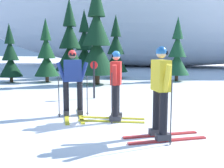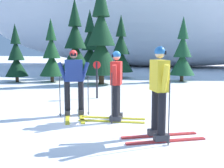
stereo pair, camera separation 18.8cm
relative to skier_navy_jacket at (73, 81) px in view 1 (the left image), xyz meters
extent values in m
plane|color=white|center=(0.66, -0.43, -0.93)|extent=(120.00, 120.00, 0.00)
cube|color=gold|center=(0.20, 0.00, -0.91)|extent=(0.86, 1.48, 0.03)
cube|color=gold|center=(-0.12, -0.17, -0.91)|extent=(0.86, 1.48, 0.03)
cube|color=#38383D|center=(0.16, 0.09, -0.84)|extent=(0.26, 0.31, 0.12)
cube|color=#38383D|center=(-0.16, -0.08, -0.84)|extent=(0.26, 0.31, 0.12)
cylinder|color=black|center=(0.16, 0.09, -0.39)|extent=(0.15, 0.15, 0.77)
cylinder|color=black|center=(-0.16, -0.08, -0.39)|extent=(0.15, 0.15, 0.77)
cube|color=navy|center=(0.00, 0.01, 0.28)|extent=(0.52, 0.43, 0.57)
cylinder|color=navy|center=(0.24, 0.14, 0.22)|extent=(0.29, 0.22, 0.58)
cylinder|color=navy|center=(-0.25, -0.13, 0.22)|extent=(0.29, 0.22, 0.58)
sphere|color=#A37556|center=(0.00, 0.01, 0.68)|extent=(0.19, 0.19, 0.19)
sphere|color=red|center=(0.00, 0.01, 0.71)|extent=(0.21, 0.21, 0.21)
cube|color=black|center=(0.03, -0.06, 0.69)|extent=(0.15, 0.10, 0.07)
cylinder|color=#2D2D33|center=(0.35, 0.13, -0.39)|extent=(0.02, 0.02, 1.06)
cylinder|color=#2D2D33|center=(0.35, 0.13, -0.87)|extent=(0.07, 0.07, 0.01)
cylinder|color=#2D2D33|center=(-0.30, -0.22, -0.39)|extent=(0.02, 0.02, 1.06)
cylinder|color=#2D2D33|center=(-0.30, -0.22, -0.87)|extent=(0.07, 0.07, 0.01)
cube|color=red|center=(2.42, -0.99, -0.91)|extent=(1.42, 0.89, 0.03)
cube|color=red|center=(2.60, -1.29, -0.91)|extent=(1.42, 0.89, 0.03)
cube|color=#38383D|center=(2.34, -1.04, -0.84)|extent=(0.31, 0.26, 0.12)
cube|color=#38383D|center=(2.51, -1.34, -0.84)|extent=(0.31, 0.26, 0.12)
cylinder|color=black|center=(2.34, -1.04, -0.37)|extent=(0.15, 0.15, 0.80)
cylinder|color=black|center=(2.51, -1.34, -0.37)|extent=(0.15, 0.15, 0.80)
cube|color=yellow|center=(2.42, -1.19, 0.33)|extent=(0.43, 0.50, 0.59)
cylinder|color=yellow|center=(2.29, -0.96, 0.28)|extent=(0.22, 0.29, 0.58)
cylinder|color=yellow|center=(2.56, -1.42, 0.28)|extent=(0.22, 0.29, 0.58)
sphere|color=beige|center=(2.42, -1.19, 0.75)|extent=(0.19, 0.19, 0.19)
sphere|color=#2366B2|center=(2.42, -1.19, 0.78)|extent=(0.21, 0.21, 0.21)
cube|color=black|center=(2.49, -1.15, 0.76)|extent=(0.11, 0.15, 0.07)
cylinder|color=#2D2D33|center=(2.30, -0.85, -0.33)|extent=(0.02, 0.02, 1.20)
cylinder|color=#2D2D33|center=(2.30, -0.85, -0.87)|extent=(0.07, 0.07, 0.01)
cylinder|color=#2D2D33|center=(2.66, -1.47, -0.33)|extent=(0.02, 0.02, 1.20)
cylinder|color=#2D2D33|center=(2.66, -1.47, -0.87)|extent=(0.07, 0.07, 0.01)
cube|color=gold|center=(1.15, -0.31, -0.91)|extent=(1.61, 0.39, 0.03)
cube|color=gold|center=(1.09, 0.02, -0.91)|extent=(1.61, 0.39, 0.03)
cube|color=#38383D|center=(1.25, -0.29, -0.84)|extent=(0.30, 0.19, 0.12)
cube|color=#38383D|center=(1.19, 0.04, -0.84)|extent=(0.30, 0.19, 0.12)
cylinder|color=black|center=(1.25, -0.29, -0.40)|extent=(0.15, 0.15, 0.75)
cylinder|color=black|center=(1.19, 0.04, -0.40)|extent=(0.15, 0.15, 0.75)
cube|color=red|center=(1.22, -0.12, 0.26)|extent=(0.31, 0.46, 0.56)
cylinder|color=red|center=(1.27, -0.38, 0.19)|extent=(0.15, 0.29, 0.58)
cylinder|color=red|center=(1.17, 0.13, 0.19)|extent=(0.15, 0.29, 0.58)
sphere|color=beige|center=(1.22, -0.12, 0.66)|extent=(0.19, 0.19, 0.19)
sphere|color=#2366B2|center=(1.22, -0.12, 0.69)|extent=(0.21, 0.21, 0.21)
cube|color=black|center=(1.14, -0.14, 0.67)|extent=(0.06, 0.15, 0.07)
cylinder|color=#2D2D33|center=(1.22, -0.48, -0.32)|extent=(0.02, 0.02, 1.22)
cylinder|color=#2D2D33|center=(1.22, -0.48, -0.87)|extent=(0.07, 0.07, 0.01)
cylinder|color=#2D2D33|center=(1.10, 0.21, -0.32)|extent=(0.02, 0.02, 1.22)
cylinder|color=#2D2D33|center=(1.10, 0.21, -0.87)|extent=(0.07, 0.07, 0.01)
cylinder|color=#47301E|center=(-6.40, 5.72, -0.71)|extent=(0.17, 0.17, 0.43)
cone|color=black|center=(-6.40, 5.72, -0.06)|extent=(1.22, 1.22, 1.10)
cone|color=black|center=(-6.40, 5.72, 0.82)|extent=(0.88, 0.88, 1.10)
cone|color=black|center=(-6.40, 5.72, 1.70)|extent=(0.54, 0.54, 1.10)
cylinder|color=#47301E|center=(-4.60, 6.38, -0.69)|extent=(0.19, 0.19, 0.47)
cone|color=#194723|center=(-4.60, 6.38, 0.02)|extent=(1.33, 1.33, 1.19)
cone|color=#194723|center=(-4.60, 6.38, 0.97)|extent=(0.96, 0.96, 1.19)
cone|color=#194723|center=(-4.60, 6.38, 1.93)|extent=(0.59, 0.59, 1.19)
cylinder|color=#47301E|center=(-4.37, 11.11, -0.62)|extent=(0.25, 0.25, 0.62)
cone|color=#14381E|center=(-4.37, 11.11, 0.33)|extent=(1.77, 1.77, 1.58)
cone|color=#14381E|center=(-4.37, 11.11, 1.59)|extent=(1.27, 1.27, 1.58)
cone|color=#14381E|center=(-4.37, 11.11, 2.86)|extent=(0.78, 0.78, 1.58)
cylinder|color=#47301E|center=(-4.29, 8.63, -0.60)|extent=(0.26, 0.26, 0.66)
cone|color=#14381E|center=(-4.29, 8.63, 0.41)|extent=(1.88, 1.88, 1.69)
cone|color=#14381E|center=(-4.29, 8.63, 1.76)|extent=(1.35, 1.35, 1.69)
cone|color=#14381E|center=(-4.29, 8.63, 3.10)|extent=(0.83, 0.83, 1.69)
cylinder|color=#47301E|center=(-1.69, 6.35, -0.57)|extent=(0.28, 0.28, 0.70)
cone|color=#14381E|center=(-1.69, 6.35, 0.50)|extent=(2.01, 2.01, 1.80)
cone|color=#14381E|center=(-1.69, 6.35, 1.94)|extent=(1.45, 1.45, 1.80)
cylinder|color=#47301E|center=(-1.63, 9.61, -0.66)|extent=(0.21, 0.21, 0.53)
cone|color=#14381E|center=(-1.63, 9.61, 0.15)|extent=(1.52, 1.52, 1.36)
cone|color=#14381E|center=(-1.63, 9.61, 1.24)|extent=(1.09, 1.09, 1.36)
cone|color=#14381E|center=(-1.63, 9.61, 2.32)|extent=(0.67, 0.67, 1.36)
cylinder|color=#47301E|center=(2.13, 9.00, -0.68)|extent=(0.19, 0.19, 0.49)
cone|color=#1E512D|center=(2.13, 9.00, 0.06)|extent=(1.39, 1.39, 1.24)
cone|color=#1E512D|center=(2.13, 9.00, 1.05)|extent=(1.00, 1.00, 1.24)
cone|color=#1E512D|center=(2.13, 9.00, 2.05)|extent=(0.61, 0.61, 1.24)
ellipsoid|color=white|center=(-1.44, 22.33, 5.54)|extent=(43.54, 16.04, 12.93)
cylinder|color=black|center=(-0.39, 2.57, -0.26)|extent=(0.07, 0.07, 1.33)
cylinder|color=red|center=(-0.39, 2.57, 0.28)|extent=(0.28, 0.02, 0.28)
camera|label=1|loc=(3.01, -6.27, 0.81)|focal=42.32mm
camera|label=2|loc=(3.19, -6.21, 0.81)|focal=42.32mm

